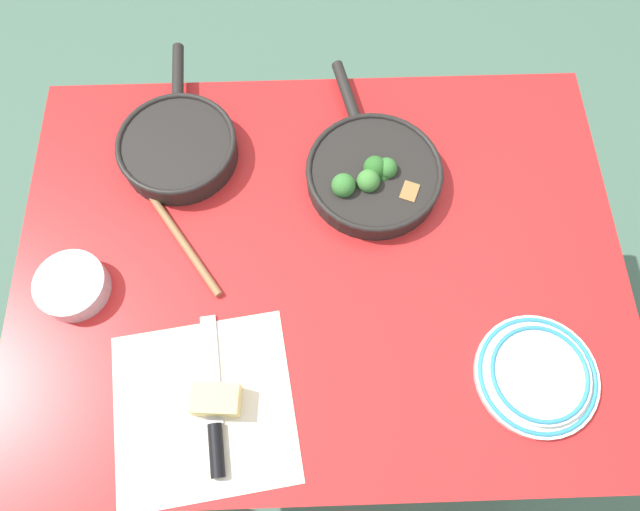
% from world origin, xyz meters
% --- Properties ---
extents(ground_plane, '(14.00, 14.00, 0.00)m').
position_xyz_m(ground_plane, '(0.00, 0.00, 0.00)').
color(ground_plane, '#476B56').
extents(dining_table_red, '(1.15, 0.86, 0.73)m').
position_xyz_m(dining_table_red, '(0.00, 0.00, 0.64)').
color(dining_table_red, red).
rests_on(dining_table_red, ground_plane).
extents(skillet_broccoli, '(0.27, 0.41, 0.08)m').
position_xyz_m(skillet_broccoli, '(-0.11, -0.17, 0.76)').
color(skillet_broccoli, black).
rests_on(skillet_broccoli, dining_table_red).
extents(skillet_eggs, '(0.24, 0.38, 0.06)m').
position_xyz_m(skillet_eggs, '(0.28, -0.24, 0.76)').
color(skillet_eggs, black).
rests_on(skillet_eggs, dining_table_red).
extents(wooden_spoon, '(0.21, 0.30, 0.02)m').
position_xyz_m(wooden_spoon, '(0.31, -0.11, 0.74)').
color(wooden_spoon, '#996B42').
rests_on(wooden_spoon, dining_table_red).
extents(parchment_sheet, '(0.34, 0.34, 0.00)m').
position_xyz_m(parchment_sheet, '(0.21, 0.27, 0.73)').
color(parchment_sheet, silver).
rests_on(parchment_sheet, dining_table_red).
extents(grater_knife, '(0.06, 0.28, 0.02)m').
position_xyz_m(grater_knife, '(0.19, 0.28, 0.74)').
color(grater_knife, silver).
rests_on(grater_knife, dining_table_red).
extents(cheese_block, '(0.08, 0.06, 0.05)m').
position_xyz_m(cheese_block, '(0.18, 0.26, 0.75)').
color(cheese_block, '#EFD67A').
rests_on(cheese_block, dining_table_red).
extents(dinner_plate_stack, '(0.22, 0.22, 0.03)m').
position_xyz_m(dinner_plate_stack, '(-0.37, 0.23, 0.74)').
color(dinner_plate_stack, silver).
rests_on(dinner_plate_stack, dining_table_red).
extents(prep_bowl_steel, '(0.13, 0.13, 0.04)m').
position_xyz_m(prep_bowl_steel, '(0.45, 0.05, 0.75)').
color(prep_bowl_steel, '#B7B7BC').
rests_on(prep_bowl_steel, dining_table_red).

